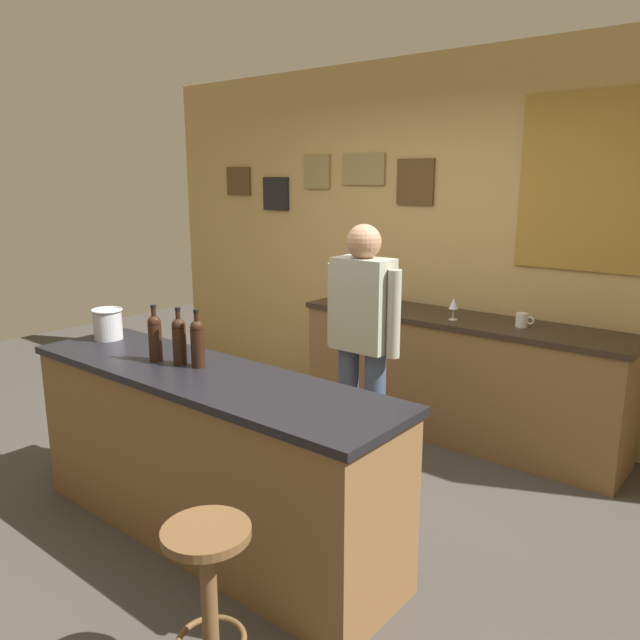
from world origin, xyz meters
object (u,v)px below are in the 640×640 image
at_px(wine_glass_b, 454,305).
at_px(coffee_mug, 522,320).
at_px(bartender, 362,337).
at_px(bar_stool, 209,583).
at_px(wine_glass_a, 397,296).
at_px(wine_bottle_b, 179,339).
at_px(wine_bottle_c, 198,342).
at_px(ice_bucket, 108,323).
at_px(wine_bottle_a, 155,336).

xyz_separation_m(wine_glass_b, coffee_mug, (0.46, 0.10, -0.06)).
bearing_deg(bartender, coffee_mug, 59.42).
bearing_deg(bar_stool, wine_glass_b, 98.79).
bearing_deg(bartender, wine_glass_a, 110.04).
distance_m(bar_stool, wine_bottle_b, 1.36).
height_order(bartender, wine_bottle_b, bartender).
relative_size(wine_bottle_b, wine_glass_a, 1.97).
bearing_deg(wine_bottle_c, wine_glass_b, 75.73).
distance_m(ice_bucket, coffee_mug, 2.69).
distance_m(bartender, wine_bottle_c, 1.05).
height_order(wine_bottle_b, wine_glass_a, wine_bottle_b).
xyz_separation_m(wine_bottle_a, coffee_mug, (1.21, 2.07, -0.11)).
distance_m(bartender, bar_stool, 1.87).
xyz_separation_m(bar_stool, ice_bucket, (-1.76, 0.76, 0.56)).
xyz_separation_m(wine_glass_a, coffee_mug, (0.94, 0.07, -0.06)).
height_order(wine_bottle_b, ice_bucket, wine_bottle_b).
bearing_deg(wine_glass_a, bartender, -69.96).
xyz_separation_m(wine_bottle_b, coffee_mug, (1.06, 2.03, -0.11)).
height_order(bartender, bar_stool, bartender).
height_order(wine_bottle_c, wine_glass_b, wine_bottle_c).
height_order(wine_bottle_b, wine_glass_b, wine_bottle_b).
bearing_deg(wine_bottle_a, wine_bottle_c, 14.23).
bearing_deg(ice_bucket, bartender, 38.31).
relative_size(bartender, coffee_mug, 12.96).
bearing_deg(wine_glass_b, ice_bucket, -125.81).
height_order(wine_glass_a, wine_glass_b, same).
relative_size(wine_bottle_b, wine_glass_b, 1.97).
relative_size(wine_bottle_a, ice_bucket, 1.63).
relative_size(bartender, wine_bottle_c, 5.29).
bearing_deg(bartender, wine_glass_b, 81.42).
relative_size(wine_bottle_c, ice_bucket, 1.63).
height_order(wine_bottle_a, wine_glass_a, wine_bottle_a).
bearing_deg(coffee_mug, bar_stool, -91.13).
bearing_deg(bartender, wine_bottle_a, -120.15).
xyz_separation_m(bar_stool, wine_glass_b, (-0.41, 2.64, 0.55)).
height_order(bar_stool, wine_bottle_b, wine_bottle_b).
height_order(wine_bottle_c, ice_bucket, wine_bottle_c).
bearing_deg(ice_bucket, coffee_mug, 47.41).
height_order(bartender, wine_glass_b, bartender).
relative_size(bartender, wine_glass_b, 10.45).
bearing_deg(wine_bottle_b, wine_glass_b, 72.83).
distance_m(wine_bottle_a, coffee_mug, 2.40).
distance_m(bar_stool, wine_bottle_a, 1.46).
bearing_deg(wine_bottle_a, wine_glass_a, 82.37).
distance_m(wine_bottle_b, wine_bottle_c, 0.12).
bearing_deg(wine_glass_b, wine_glass_a, 176.51).
distance_m(bartender, wine_bottle_a, 1.23).
xyz_separation_m(wine_bottle_c, wine_glass_b, (0.48, 1.91, -0.05)).
height_order(wine_glass_b, coffee_mug, wine_glass_b).
distance_m(bar_stool, coffee_mug, 2.78).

